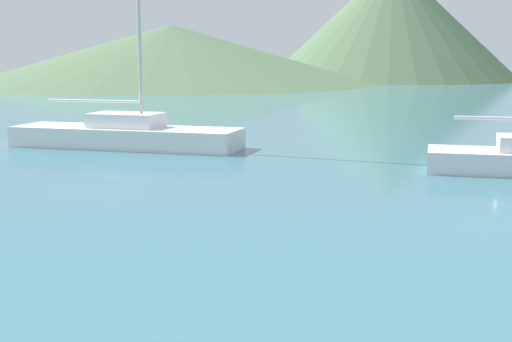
% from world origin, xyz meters
% --- Properties ---
extents(sailboat_middle, '(7.69, 6.73, 10.93)m').
position_xyz_m(sailboat_middle, '(-0.00, 27.00, 0.49)').
color(sailboat_middle, white).
rests_on(sailboat_middle, ground_plane).
extents(hill_east, '(42.93, 42.93, 6.14)m').
position_xyz_m(hill_east, '(15.56, 75.85, 3.07)').
color(hill_east, '#4C6647').
rests_on(hill_east, ground_plane).
extents(hill_far_east, '(30.02, 30.02, 14.01)m').
position_xyz_m(hill_far_east, '(43.07, 76.44, 7.01)').
color(hill_far_east, '#4C6647').
rests_on(hill_far_east, ground_plane).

